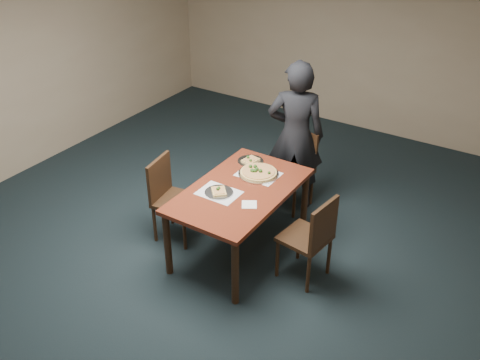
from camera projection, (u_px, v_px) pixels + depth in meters
The scene contains 13 objects.
ground at pixel (190, 261), 5.48m from camera, with size 8.00×8.00×0.00m, color black.
room_shell at pixel (181, 103), 4.59m from camera, with size 8.00×8.00×8.00m.
dining_table at pixel (240, 197), 5.32m from camera, with size 0.90×1.50×0.75m.
chair_far at pixel (295, 165), 6.17m from camera, with size 0.47×0.47×0.91m.
chair_left at pixel (170, 194), 5.62m from camera, with size 0.48×0.48×0.91m.
chair_right at pixel (312, 235), 5.00m from camera, with size 0.47×0.47×0.91m.
diner at pixel (296, 136), 5.99m from camera, with size 0.64×0.42×1.76m, color black.
placemat_main at pixel (258, 174), 5.51m from camera, with size 0.42×0.32×0.00m, color white.
placemat_near at pixel (219, 193), 5.20m from camera, with size 0.40×0.30×0.00m, color white.
pizza_pan at pixel (258, 172), 5.50m from camera, with size 0.42×0.42×0.07m.
slice_plate_near at pixel (219, 192), 5.19m from camera, with size 0.28×0.28×0.06m.
slice_plate_far at pixel (250, 161), 5.74m from camera, with size 0.28×0.28×0.06m.
napkin at pixel (249, 205), 5.02m from camera, with size 0.14×0.14×0.01m, color white.
Camera 1 is at (2.74, -3.33, 3.52)m, focal length 40.00 mm.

